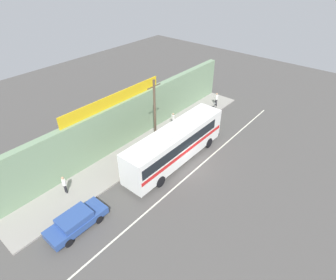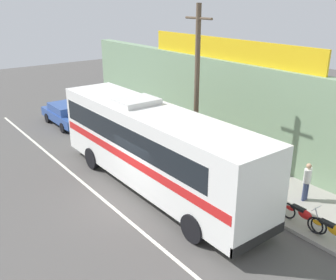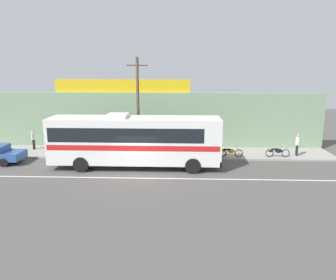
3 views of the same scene
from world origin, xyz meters
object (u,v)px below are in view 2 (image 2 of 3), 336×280
at_px(parked_car, 66,114).
at_px(motorcycle_red, 332,231).
at_px(motorcycle_black, 303,215).
at_px(utility_pole, 197,90).
at_px(intercity_bus, 152,143).
at_px(pedestrian_far_left, 307,179).
at_px(pedestrian_near_shop, 126,104).

relative_size(parked_car, motorcycle_red, 2.31).
height_order(parked_car, motorcycle_red, parked_car).
distance_m(parked_car, motorcycle_black, 16.52).
height_order(utility_pole, motorcycle_red, utility_pole).
distance_m(intercity_bus, pedestrian_far_left, 6.43).
distance_m(utility_pole, motorcycle_black, 6.79).
height_order(parked_car, motorcycle_black, parked_car).
bearing_deg(motorcycle_red, intercity_bus, -161.31).
relative_size(intercity_bus, parked_car, 2.65).
bearing_deg(motorcycle_black, intercity_bus, -157.39).
height_order(intercity_bus, motorcycle_red, intercity_bus).
bearing_deg(motorcycle_red, utility_pole, 179.62).
xyz_separation_m(intercity_bus, pedestrian_near_shop, (-9.11, 4.21, -0.94)).
bearing_deg(pedestrian_near_shop, utility_pole, -11.07).
relative_size(motorcycle_red, pedestrian_near_shop, 1.14).
bearing_deg(utility_pole, intercity_bus, -90.38).
relative_size(motorcycle_black, pedestrian_near_shop, 1.11).
xyz_separation_m(motorcycle_black, motorcycle_red, (1.18, -0.06, 0.00)).
distance_m(utility_pole, pedestrian_near_shop, 9.74).
height_order(intercity_bus, pedestrian_near_shop, intercity_bus).
distance_m(utility_pole, motorcycle_red, 7.82).
bearing_deg(intercity_bus, motorcycle_red, 18.69).
bearing_deg(parked_car, motorcycle_black, 6.49).
xyz_separation_m(pedestrian_far_left, pedestrian_near_shop, (-13.95, 0.09, 0.05)).
bearing_deg(motorcycle_red, pedestrian_near_shop, 173.53).
xyz_separation_m(utility_pole, pedestrian_near_shop, (-9.13, 1.79, -2.90)).
relative_size(intercity_bus, pedestrian_far_left, 7.28).
xyz_separation_m(parked_car, utility_pole, (10.57, 1.86, 3.28)).
bearing_deg(pedestrian_far_left, utility_pole, -160.66).
height_order(parked_car, utility_pole, utility_pole).
bearing_deg(utility_pole, motorcycle_black, 0.13).
distance_m(pedestrian_far_left, pedestrian_near_shop, 13.95).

